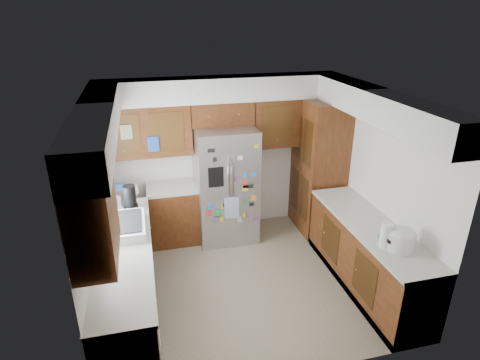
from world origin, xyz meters
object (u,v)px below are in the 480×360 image
fridge (226,185)px  rice_cooker (401,238)px  pantry (318,167)px  paper_towel (386,235)px

fridge → rice_cooker: size_ratio=5.72×
pantry → paper_towel: bearing=-93.8°
fridge → paper_towel: 2.57m
rice_cooker → pantry: bearing=90.0°
pantry → fridge: (-1.50, 0.05, -0.17)m
rice_cooker → fridge: bearing=123.6°
rice_cooker → paper_towel: paper_towel is taller
pantry → paper_towel: (-0.14, -2.12, -0.01)m
fridge → paper_towel: (1.36, -2.17, 0.17)m
rice_cooker → paper_towel: 0.16m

